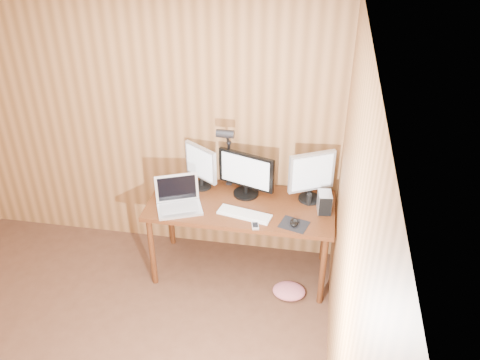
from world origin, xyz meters
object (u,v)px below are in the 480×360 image
(keyboard, at_px, (245,214))
(speaker, at_px, (309,199))
(desk_lamp, at_px, (227,148))
(phone, at_px, (255,225))
(monitor_left, at_px, (201,166))
(monitor_right, at_px, (311,175))
(monitor_center, at_px, (246,174))
(hard_drive, at_px, (324,202))
(desk, at_px, (242,211))
(laptop, at_px, (178,200))
(mouse, at_px, (294,222))

(keyboard, distance_m, speaker, 0.57)
(speaker, relative_size, desk_lamp, 0.17)
(phone, bearing_deg, keyboard, 116.34)
(monitor_left, xyz_separation_m, monitor_right, (0.97, -0.05, 0.03))
(monitor_center, distance_m, speaker, 0.58)
(monitor_right, distance_m, phone, 0.66)
(monitor_right, height_order, desk_lamp, desk_lamp)
(hard_drive, distance_m, phone, 0.62)
(monitor_right, relative_size, desk_lamp, 0.70)
(desk, xyz_separation_m, hard_drive, (0.70, -0.06, 0.21))
(monitor_center, bearing_deg, hard_drive, 6.55)
(desk, relative_size, laptop, 3.58)
(monitor_left, distance_m, speaker, 0.99)
(desk, relative_size, mouse, 14.29)
(mouse, distance_m, phone, 0.32)
(desk, bearing_deg, keyboard, -76.23)
(mouse, height_order, speaker, speaker)
(monitor_center, xyz_separation_m, hard_drive, (0.69, -0.14, -0.12))
(desk, relative_size, monitor_left, 3.90)
(hard_drive, bearing_deg, keyboard, -172.47)
(mouse, bearing_deg, laptop, -169.13)
(speaker, bearing_deg, monitor_left, 172.69)
(desk_lamp, bearing_deg, laptop, -143.64)
(monitor_center, height_order, laptop, monitor_center)
(monitor_right, height_order, keyboard, monitor_right)
(desk, bearing_deg, hard_drive, -4.95)
(keyboard, distance_m, desk_lamp, 0.59)
(hard_drive, distance_m, speaker, 0.15)
(keyboard, height_order, desk_lamp, desk_lamp)
(laptop, xyz_separation_m, desk_lamp, (0.36, 0.35, 0.34))
(desk, relative_size, phone, 13.48)
(desk_lamp, bearing_deg, phone, -66.35)
(mouse, relative_size, phone, 0.94)
(mouse, height_order, desk_lamp, desk_lamp)
(phone, relative_size, desk_lamp, 0.18)
(phone, xyz_separation_m, desk_lamp, (-0.33, 0.52, 0.40))
(mouse, distance_m, speaker, 0.33)
(monitor_right, relative_size, laptop, 1.03)
(laptop, relative_size, hard_drive, 2.56)
(hard_drive, xyz_separation_m, speaker, (-0.13, 0.07, -0.03))
(speaker, bearing_deg, hard_drive, -29.34)
(hard_drive, relative_size, speaker, 1.60)
(monitor_right, xyz_separation_m, speaker, (-0.00, -0.08, -0.19))
(phone, distance_m, desk_lamp, 0.73)
(monitor_right, xyz_separation_m, desk_lamp, (-0.74, 0.06, 0.16))
(speaker, bearing_deg, mouse, -107.93)
(desk, bearing_deg, laptop, -159.00)
(keyboard, xyz_separation_m, speaker, (0.52, 0.25, 0.04))
(monitor_left, relative_size, hard_drive, 2.35)
(desk, height_order, speaker, speaker)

